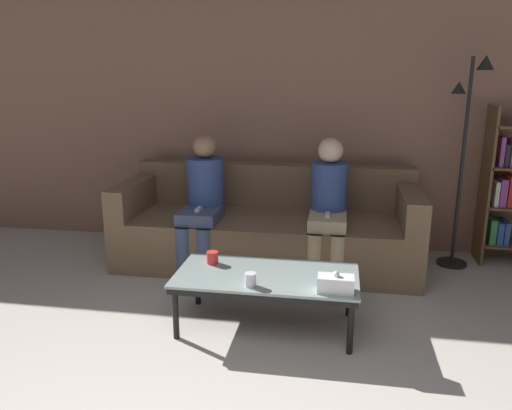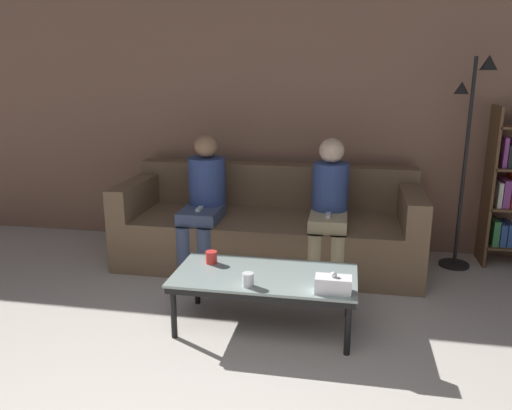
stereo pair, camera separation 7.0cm
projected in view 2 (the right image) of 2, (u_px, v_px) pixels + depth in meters
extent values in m
cube|color=#8C6651|center=(279.00, 113.00, 4.80)|extent=(12.00, 0.06, 2.60)
cube|color=brown|center=(268.00, 240.00, 4.48)|extent=(2.62, 0.99, 0.45)
cube|color=brown|center=(275.00, 184.00, 4.75)|extent=(2.62, 0.20, 0.40)
cube|color=brown|center=(138.00, 195.00, 4.61)|extent=(0.18, 0.99, 0.28)
cube|color=brown|center=(412.00, 207.00, 4.17)|extent=(0.18, 0.99, 0.28)
cube|color=#8C9E99|center=(265.00, 275.00, 3.31)|extent=(1.21, 0.61, 0.02)
cube|color=black|center=(265.00, 279.00, 3.32)|extent=(1.19, 0.60, 0.04)
cylinder|color=black|center=(174.00, 315.00, 3.22)|extent=(0.04, 0.04, 0.32)
cylinder|color=black|center=(348.00, 330.00, 3.03)|extent=(0.04, 0.04, 0.32)
cylinder|color=black|center=(197.00, 283.00, 3.71)|extent=(0.04, 0.04, 0.32)
cylinder|color=black|center=(348.00, 295.00, 3.51)|extent=(0.04, 0.04, 0.32)
cylinder|color=silver|center=(248.00, 280.00, 3.11)|extent=(0.07, 0.07, 0.09)
cylinder|color=red|center=(211.00, 257.00, 3.49)|extent=(0.08, 0.08, 0.09)
cube|color=white|center=(333.00, 285.00, 3.02)|extent=(0.22, 0.12, 0.10)
sphere|color=white|center=(334.00, 275.00, 3.01)|extent=(0.04, 0.04, 0.04)
cube|color=brown|center=(488.00, 187.00, 4.40)|extent=(0.02, 0.32, 1.41)
cube|color=#38844C|center=(493.00, 231.00, 4.48)|extent=(0.05, 0.24, 0.23)
cube|color=#33569E|center=(500.00, 233.00, 4.48)|extent=(0.05, 0.24, 0.20)
cube|color=#33569E|center=(507.00, 233.00, 4.47)|extent=(0.04, 0.24, 0.21)
cube|color=silver|center=(497.00, 193.00, 4.40)|extent=(0.04, 0.24, 0.22)
cube|color=#8E4293|center=(504.00, 192.00, 4.38)|extent=(0.06, 0.24, 0.24)
cube|color=red|center=(512.00, 191.00, 4.37)|extent=(0.05, 0.24, 0.27)
cube|color=#8E4293|center=(502.00, 151.00, 4.30)|extent=(0.03, 0.24, 0.26)
cube|color=#232328|center=(507.00, 155.00, 4.30)|extent=(0.04, 0.24, 0.20)
cylinder|color=black|center=(454.00, 264.00, 4.48)|extent=(0.26, 0.26, 0.02)
cylinder|color=black|center=(465.00, 167.00, 4.25)|extent=(0.03, 0.03, 1.81)
cone|color=black|center=(489.00, 62.00, 4.01)|extent=(0.14, 0.14, 0.12)
cone|color=black|center=(462.00, 88.00, 4.13)|extent=(0.12, 0.12, 0.10)
cylinder|color=#47567A|center=(184.00, 253.00, 4.15)|extent=(0.13, 0.13, 0.45)
cylinder|color=#47567A|center=(205.00, 254.00, 4.12)|extent=(0.13, 0.13, 0.45)
cube|color=#47567A|center=(201.00, 215.00, 4.27)|extent=(0.33, 0.42, 0.10)
cylinder|color=#334784|center=(207.00, 186.00, 4.41)|extent=(0.33, 0.33, 0.51)
sphere|color=#997051|center=(206.00, 146.00, 4.32)|extent=(0.21, 0.21, 0.21)
cube|color=white|center=(199.00, 209.00, 4.21)|extent=(0.04, 0.12, 0.02)
cylinder|color=tan|center=(314.00, 261.00, 3.97)|extent=(0.13, 0.13, 0.45)
cylinder|color=tan|center=(337.00, 263.00, 3.94)|extent=(0.13, 0.13, 0.45)
cube|color=tan|center=(328.00, 221.00, 4.08)|extent=(0.30, 0.41, 0.10)
cylinder|color=#334784|center=(330.00, 192.00, 4.22)|extent=(0.30, 0.30, 0.50)
sphere|color=beige|center=(332.00, 151.00, 4.13)|extent=(0.21, 0.21, 0.21)
cube|color=white|center=(328.00, 215.00, 4.02)|extent=(0.04, 0.12, 0.02)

